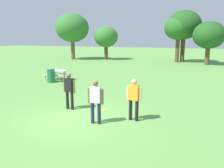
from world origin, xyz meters
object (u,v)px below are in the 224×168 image
Objects in this scene: person_thrower at (69,89)px; person_catcher at (134,97)px; tree_broad_center at (106,37)px; tree_far_right at (179,28)px; tree_slender_mid at (184,25)px; tree_back_left at (209,35)px; person_bystander at (96,99)px; picnic_table_near at (57,73)px; trash_can_beside_table at (51,76)px; frisbee at (103,110)px; tree_tall_left at (72,28)px.

person_thrower is 1.00× the size of person_catcher.
tree_far_right is at bearing -0.47° from tree_broad_center.
tree_back_left is at bearing -34.65° from tree_slender_mid.
person_bystander is 0.36× the size of tree_broad_center.
trash_can_beside_table is (0.07, -0.89, -0.08)m from picnic_table_near.
tree_back_left is (3.30, 20.15, 2.40)m from person_catcher.
tree_back_left reaches higher than person_thrower.
person_bystander is at bearing -68.95° from tree_broad_center.
tree_slender_mid reaches higher than frisbee.
frisbee is 0.04× the size of tree_far_right.
picnic_table_near is (-5.98, 5.40, 0.55)m from frisbee.
person_thrower is at bearing -167.67° from frisbee.
frisbee is 24.10m from tree_tall_left.
person_bystander is 22.78m from tree_far_right.
tree_tall_left reaches higher than tree_far_right.
person_catcher reaches higher than picnic_table_near.
person_catcher is at bearing -6.51° from person_thrower.
person_thrower is at bearing -47.54° from trash_can_beside_table.
person_catcher is 9.67m from picnic_table_near.
tree_slender_mid is at bearing 84.78° from frisbee.
person_bystander is at bearing -92.63° from tree_far_right.
person_thrower is 22.63m from tree_broad_center.
person_bystander is at bearing -47.55° from picnic_table_near.
tree_tall_left is 1.11× the size of tree_far_right.
trash_can_beside_table is at bearing -81.53° from tree_broad_center.
person_thrower and person_catcher have the same top height.
tree_back_left is at bearing -7.06° from tree_broad_center.
person_catcher is (3.04, -0.35, 0.00)m from person_thrower.
tree_slender_mid is at bearing 35.07° from tree_far_right.
person_bystander is at bearing -58.03° from tree_tall_left.
tree_far_right is (2.84, 21.37, 3.28)m from person_thrower.
person_thrower is 0.33× the size of tree_back_left.
person_catcher is at bearing -34.78° from trash_can_beside_table.
trash_can_beside_table is (-6.22, 5.99, -0.46)m from person_bystander.
trash_can_beside_table is 17.01m from tree_broad_center.
tree_broad_center reaches higher than picnic_table_near.
tree_back_left is at bearing 77.81° from person_bystander.
frisbee is at bearing 156.49° from person_catcher.
frisbee is (1.49, 0.33, -0.93)m from person_thrower.
person_bystander is 0.28× the size of tree_far_right.
tree_tall_left reaches higher than tree_broad_center.
trash_can_beside_table is at bearing 142.69° from frisbee.
trash_can_beside_table is at bearing -85.60° from picnic_table_near.
picnic_table_near is 0.29× the size of tree_slender_mid.
tree_broad_center reaches higher than trash_can_beside_table.
picnic_table_near is 0.29× the size of tree_tall_left.
tree_broad_center is at bearing 15.73° from tree_tall_left.
picnic_table_near is 0.38× the size of tree_back_left.
person_catcher is at bearing -38.88° from picnic_table_near.
tree_broad_center is 0.80× the size of tree_far_right.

